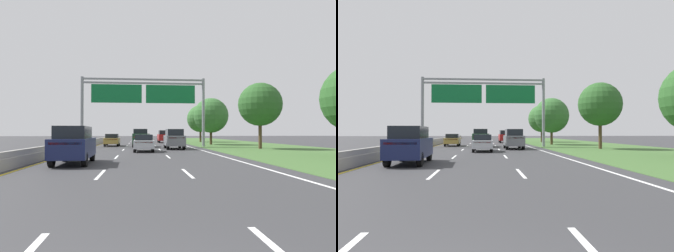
# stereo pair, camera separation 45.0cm
# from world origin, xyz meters

# --- Properties ---
(ground_plane) EXTENTS (220.00, 220.00, 0.00)m
(ground_plane) POSITION_xyz_m (0.00, 35.00, 0.00)
(ground_plane) COLOR #333335
(lane_striping) EXTENTS (11.96, 106.00, 0.01)m
(lane_striping) POSITION_xyz_m (0.00, 34.54, 0.00)
(lane_striping) COLOR white
(lane_striping) RESTS_ON ground
(grass_verge_right) EXTENTS (14.00, 110.00, 0.02)m
(grass_verge_right) POSITION_xyz_m (13.95, 35.00, 0.01)
(grass_verge_right) COLOR #3D602D
(grass_verge_right) RESTS_ON ground
(median_barrier_concrete) EXTENTS (0.60, 110.00, 0.85)m
(median_barrier_concrete) POSITION_xyz_m (-6.60, 35.00, 0.35)
(median_barrier_concrete) COLOR #99968E
(median_barrier_concrete) RESTS_ON ground
(overhead_sign_gantry) EXTENTS (15.06, 0.42, 8.43)m
(overhead_sign_gantry) POSITION_xyz_m (0.30, 34.27, 6.04)
(overhead_sign_gantry) COLOR gray
(overhead_sign_gantry) RESTS_ON ground
(pickup_truck_darkgreen) EXTENTS (2.12, 5.44, 2.20)m
(pickup_truck_darkgreen) POSITION_xyz_m (-0.11, 35.21, 1.07)
(pickup_truck_darkgreen) COLOR #193D23
(pickup_truck_darkgreen) RESTS_ON ground
(car_navy_left_lane_suv) EXTENTS (2.04, 4.75, 2.11)m
(car_navy_left_lane_suv) POSITION_xyz_m (-3.89, 14.95, 1.10)
(car_navy_left_lane_suv) COLOR #161E47
(car_navy_left_lane_suv) RESTS_ON ground
(car_grey_right_lane_suv) EXTENTS (1.90, 4.70, 2.11)m
(car_grey_right_lane_suv) POSITION_xyz_m (3.46, 29.59, 1.10)
(car_grey_right_lane_suv) COLOR slate
(car_grey_right_lane_suv) RESTS_ON ground
(car_red_right_lane_suv) EXTENTS (1.91, 4.70, 2.11)m
(car_red_right_lane_suv) POSITION_xyz_m (3.91, 49.39, 1.10)
(car_red_right_lane_suv) COLOR maroon
(car_red_right_lane_suv) RESTS_ON ground
(car_gold_left_lane_sedan) EXTENTS (1.86, 4.42, 1.57)m
(car_gold_left_lane_sedan) POSITION_xyz_m (-3.73, 37.26, 0.82)
(car_gold_left_lane_sedan) COLOR #A38438
(car_gold_left_lane_sedan) RESTS_ON ground
(car_silver_centre_lane_sedan) EXTENTS (1.88, 4.43, 1.57)m
(car_silver_centre_lane_sedan) POSITION_xyz_m (0.19, 25.66, 0.82)
(car_silver_centre_lane_sedan) COLOR #B2B5BA
(car_silver_centre_lane_sedan) RESTS_ON ground
(roadside_tree_mid) EXTENTS (4.66, 4.66, 7.11)m
(roadside_tree_mid) POSITION_xyz_m (12.71, 29.01, 4.77)
(roadside_tree_mid) COLOR #4C3823
(roadside_tree_mid) RESTS_ON ground
(roadside_tree_far) EXTENTS (5.01, 5.01, 6.71)m
(roadside_tree_far) POSITION_xyz_m (10.03, 40.34, 4.20)
(roadside_tree_far) COLOR #4C3823
(roadside_tree_far) RESTS_ON ground
(roadside_tree_distant) EXTENTS (4.97, 4.97, 6.78)m
(roadside_tree_distant) POSITION_xyz_m (10.96, 52.44, 4.28)
(roadside_tree_distant) COLOR #4C3823
(roadside_tree_distant) RESTS_ON ground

